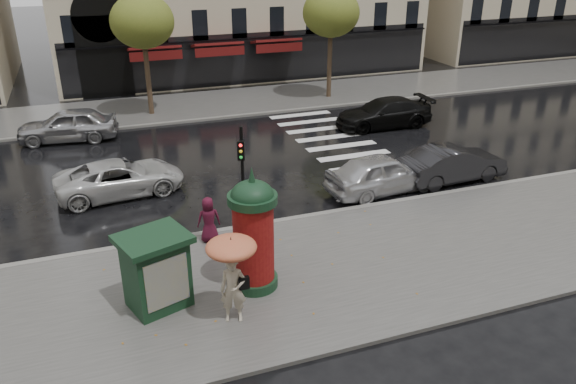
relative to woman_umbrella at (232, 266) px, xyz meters
name	(u,v)px	position (x,y,z in m)	size (l,w,h in m)	color
ground	(296,268)	(2.46, 1.95, -1.76)	(160.00, 160.00, 0.00)	black
near_sidewalk	(302,275)	(2.46, 1.45, -1.70)	(90.00, 7.00, 0.12)	#474744
far_sidewalk	(184,107)	(2.46, 20.95, -1.70)	(90.00, 6.00, 0.12)	#474744
near_kerb	(266,224)	(2.46, 4.95, -1.69)	(90.00, 0.25, 0.14)	slate
far_kerb	(194,120)	(2.46, 17.95, -1.69)	(90.00, 0.25, 0.14)	slate
zebra_crossing	(341,146)	(8.46, 11.55, -1.75)	(3.60, 11.75, 0.01)	silver
tree_far_left	(142,22)	(0.46, 19.95, 3.41)	(3.40, 3.40, 6.64)	#38281C
tree_far_right	(331,13)	(11.46, 19.95, 3.41)	(3.40, 3.40, 6.64)	#38281C
woman_umbrella	(232,266)	(0.00, 0.00, 0.00)	(1.29, 1.29, 2.48)	#BFB39D
woman_red	(252,242)	(1.22, 2.46, -0.86)	(0.75, 0.58, 1.54)	#B5163E
man_burgundy	(209,220)	(0.32, 4.35, -0.86)	(0.76, 0.49, 1.56)	#440D1F
morris_column	(253,231)	(0.97, 1.36, 0.13)	(1.37, 1.37, 3.68)	#13331D
traffic_light	(242,170)	(1.60, 4.68, 0.60)	(0.28, 0.36, 3.69)	black
newsstand	(156,270)	(-1.76, 1.34, -0.54)	(2.15, 1.97, 2.13)	#13331D
car_silver	(382,173)	(7.69, 6.15, -0.97)	(1.87, 4.64, 1.58)	silver
car_darkgrey	(453,164)	(10.99, 6.15, -1.01)	(1.58, 4.54, 1.50)	black
car_white	(120,178)	(-2.09, 9.46, -1.07)	(2.27, 4.93, 1.37)	beige
car_black	(384,113)	(11.85, 13.59, -1.00)	(2.11, 5.20, 1.51)	black
car_far_silver	(68,125)	(-3.97, 16.95, -0.94)	(1.92, 4.77, 1.62)	#A2A3A7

